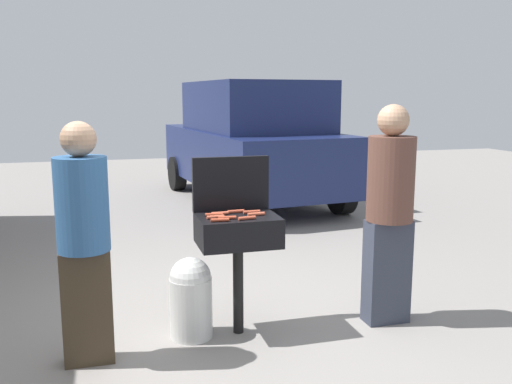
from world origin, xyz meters
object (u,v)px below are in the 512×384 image
hot_dog_7 (256,214)px  person_right (390,207)px  hot_dog_4 (220,220)px  hot_dog_3 (227,218)px  hot_dog_5 (214,215)px  hot_dog_8 (236,211)px  hot_dog_6 (252,212)px  bbq_grill (238,235)px  hot_dog_1 (220,213)px  hot_dog_0 (216,217)px  parked_minivan (251,142)px  propane_tank (191,296)px  person_left (84,235)px  hot_dog_2 (247,218)px

hot_dog_7 → person_right: person_right is taller
hot_dog_4 → hot_dog_3: bearing=40.7°
hot_dog_5 → hot_dog_7: (0.31, -0.06, 0.00)m
hot_dog_8 → person_right: (1.18, -0.22, 0.01)m
hot_dog_6 → hot_dog_8: size_ratio=1.00×
bbq_grill → hot_dog_1: bearing=150.7°
hot_dog_0 → person_right: person_right is taller
hot_dog_1 → hot_dog_5: 0.06m
hot_dog_3 → hot_dog_6: same height
hot_dog_1 → parked_minivan: bearing=72.3°
hot_dog_1 → hot_dog_5: bearing=-146.7°
propane_tank → parked_minivan: parked_minivan is taller
hot_dog_7 → hot_dog_8: same height
hot_dog_4 → propane_tank: size_ratio=0.21×
hot_dog_3 → hot_dog_1: bearing=97.0°
person_right → person_left: bearing=-11.4°
hot_dog_2 → parked_minivan: size_ratio=0.03×
hot_dog_8 → parked_minivan: (1.48, 5.01, 0.10)m
hot_dog_3 → hot_dog_7: 0.24m
hot_dog_2 → parked_minivan: (1.46, 5.26, 0.10)m
hot_dog_0 → parked_minivan: (1.67, 5.16, 0.10)m
hot_dog_0 → person_left: (-0.92, -0.14, -0.04)m
hot_dog_6 → person_right: bearing=-8.9°
parked_minivan → propane_tank: bearing=63.8°
hot_dog_1 → hot_dog_2: bearing=-53.3°
hot_dog_2 → person_right: 1.16m
hot_dog_6 → hot_dog_8: same height
bbq_grill → parked_minivan: parked_minivan is taller
hot_dog_1 → hot_dog_2: 0.26m
hot_dog_6 → propane_tank: size_ratio=0.21×
bbq_grill → hot_dog_4: 0.27m
hot_dog_1 → hot_dog_8: 0.14m
parked_minivan → hot_dog_2: bearing=68.3°
hot_dog_5 → hot_dog_2: bearing=-40.2°
hot_dog_8 → hot_dog_0: bearing=-141.7°
hot_dog_8 → person_right: 1.20m
hot_dog_4 → hot_dog_7: same height
hot_dog_7 → person_right: 1.06m
hot_dog_8 → person_left: 1.14m
bbq_grill → person_right: size_ratio=0.53×
hot_dog_8 → propane_tank: hot_dog_8 is taller
bbq_grill → hot_dog_7: (0.13, -0.03, 0.16)m
person_right → parked_minivan: 5.24m
hot_dog_8 → parked_minivan: 5.23m
bbq_grill → hot_dog_0: bearing=-165.9°
bbq_grill → hot_dog_3: (-0.10, -0.09, 0.16)m
hot_dog_2 → hot_dog_7: (0.10, 0.11, 0.00)m
parked_minivan → hot_dog_5: bearing=65.7°
hot_dog_0 → propane_tank: bearing=160.6°
hot_dog_5 → person_right: person_right is taller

